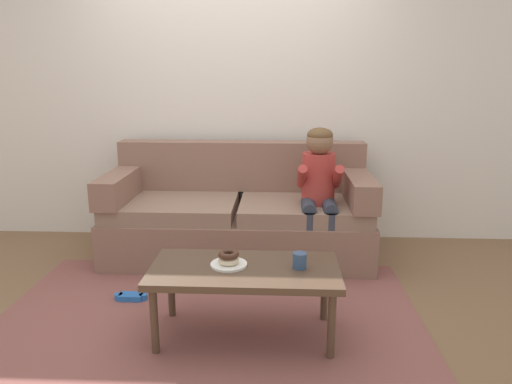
{
  "coord_description": "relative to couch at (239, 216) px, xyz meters",
  "views": [
    {
      "loc": [
        0.43,
        -2.98,
        1.51
      ],
      "look_at": [
        0.26,
        0.45,
        0.65
      ],
      "focal_mm": 33.55,
      "sensor_mm": 36.0,
      "label": 1
    }
  ],
  "objects": [
    {
      "name": "plate",
      "position": [
        0.05,
        -1.29,
        0.11
      ],
      "size": [
        0.21,
        0.21,
        0.01
      ],
      "primitive_type": "cylinder",
      "color": "white",
      "rests_on": "coffee_table"
    },
    {
      "name": "coffee_table",
      "position": [
        0.14,
        -1.3,
        0.05
      ],
      "size": [
        1.08,
        0.54,
        0.44
      ],
      "color": "#4C3828",
      "rests_on": "ground"
    },
    {
      "name": "donut",
      "position": [
        0.05,
        -1.29,
        0.13
      ],
      "size": [
        0.15,
        0.15,
        0.04
      ],
      "primitive_type": "torus",
      "rotation": [
        0.0,
        0.0,
        1.24
      ],
      "color": "beige",
      "rests_on": "plate"
    },
    {
      "name": "couch",
      "position": [
        0.0,
        0.0,
        0.0
      ],
      "size": [
        2.14,
        0.9,
        0.93
      ],
      "color": "#846051",
      "rests_on": "ground"
    },
    {
      "name": "donut_second",
      "position": [
        0.05,
        -1.29,
        0.17
      ],
      "size": [
        0.17,
        0.17,
        0.04
      ],
      "primitive_type": "torus",
      "rotation": [
        0.0,
        0.0,
        2.41
      ],
      "color": "#422619",
      "rests_on": "donut"
    },
    {
      "name": "person_child",
      "position": [
        0.64,
        -0.21,
        0.33
      ],
      "size": [
        0.34,
        0.58,
        1.1
      ],
      "color": "#AD3833",
      "rests_on": "ground"
    },
    {
      "name": "ground",
      "position": [
        -0.1,
        -0.85,
        -0.34
      ],
      "size": [
        10.0,
        10.0,
        0.0
      ],
      "primitive_type": "plane",
      "color": "brown"
    },
    {
      "name": "wall_back",
      "position": [
        -0.1,
        0.55,
        1.06
      ],
      "size": [
        8.0,
        0.1,
        2.8
      ],
      "primitive_type": "cube",
      "color": "silver",
      "rests_on": "ground"
    },
    {
      "name": "area_rug",
      "position": [
        -0.1,
        -1.1,
        -0.33
      ],
      "size": [
        2.66,
        1.75,
        0.01
      ],
      "primitive_type": "cube",
      "color": "brown",
      "rests_on": "ground"
    },
    {
      "name": "mug",
      "position": [
        0.45,
        -1.3,
        0.14
      ],
      "size": [
        0.08,
        0.08,
        0.09
      ],
      "primitive_type": "cylinder",
      "color": "#334C72",
      "rests_on": "coffee_table"
    },
    {
      "name": "toy_controller",
      "position": [
        -0.67,
        -0.9,
        -0.31
      ],
      "size": [
        0.23,
        0.09,
        0.05
      ],
      "rotation": [
        0.0,
        0.0,
        0.33
      ],
      "color": "blue",
      "rests_on": "ground"
    }
  ]
}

